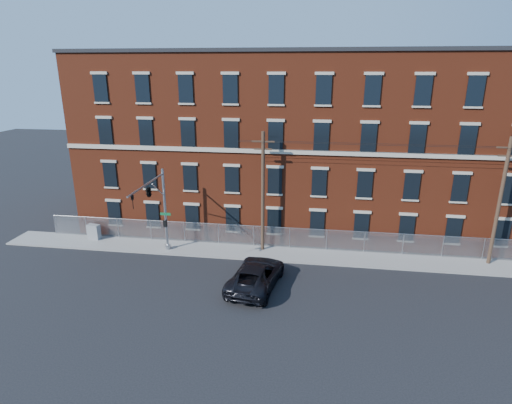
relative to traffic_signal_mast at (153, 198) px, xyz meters
The scene contains 10 objects.
ground 8.35m from the traffic_signal_mast, 19.98° to the right, with size 140.00×140.00×0.00m, color black.
sidewalk 18.98m from the traffic_signal_mast, ahead, with size 65.00×3.00×0.12m, color gray.
mill_building 21.67m from the traffic_signal_mast, 33.14° to the left, with size 55.30×14.32×16.30m.
chain_link_fence 18.97m from the traffic_signal_mast, 12.89° to the left, with size 59.06×0.06×1.85m.
traffic_signal_mast is the anchor object (origin of this frame).
utility_pole_near 8.70m from the traffic_signal_mast, 23.14° to the left, with size 1.80×0.28×10.00m.
utility_pole_mid 26.22m from the traffic_signal_mast, ahead, with size 1.80×0.28×10.00m.
overhead_wires 26.49m from the traffic_signal_mast, ahead, with size 40.00×0.62×0.62m.
pickup_truck 9.84m from the traffic_signal_mast, 17.77° to the right, with size 2.96×6.42×1.79m, color black.
utility_cabinet 9.27m from the traffic_signal_mast, 154.71° to the left, with size 1.09×0.54×1.36m, color gray.
Camera 1 is at (6.17, -26.55, 14.83)m, focal length 29.20 mm.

